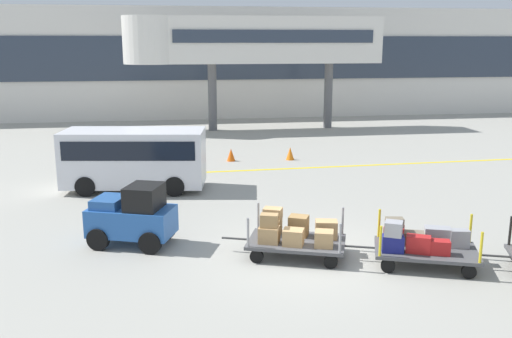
{
  "coord_description": "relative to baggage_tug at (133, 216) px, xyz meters",
  "views": [
    {
      "loc": [
        -3.14,
        -12.4,
        5.07
      ],
      "look_at": [
        -0.7,
        3.12,
        1.49
      ],
      "focal_mm": 39.35,
      "sensor_mm": 36.0,
      "label": 1
    }
  ],
  "objects": [
    {
      "name": "baggage_cart_middle",
      "position": [
        6.63,
        -2.37,
        -0.23
      ],
      "size": [
        3.07,
        2.1,
        1.12
      ],
      "color": "#4C4C4F",
      "rests_on": "ground_plane"
    },
    {
      "name": "apron_lead_line",
      "position": [
        8.05,
        8.01,
        -0.75
      ],
      "size": [
        19.62,
        0.82,
        0.01
      ],
      "primitive_type": "cube",
      "rotation": [
        0.0,
        0.0,
        0.03
      ],
      "color": "yellow",
      "rests_on": "ground_plane"
    },
    {
      "name": "safety_cone_near",
      "position": [
        3.6,
        9.82,
        -0.48
      ],
      "size": [
        0.36,
        0.36,
        0.55
      ],
      "primitive_type": "cone",
      "color": "#EA590F",
      "rests_on": "ground_plane"
    },
    {
      "name": "shuttle_van",
      "position": [
        -0.24,
        5.57,
        0.48
      ],
      "size": [
        5.03,
        2.61,
        2.1
      ],
      "color": "silver",
      "rests_on": "ground_plane"
    },
    {
      "name": "terminal_building",
      "position": [
        4.11,
        24.52,
        2.89
      ],
      "size": [
        57.66,
        2.51,
        7.28
      ],
      "color": "silver",
      "rests_on": "ground_plane"
    },
    {
      "name": "ground_plane",
      "position": [
        4.11,
        -1.46,
        -0.75
      ],
      "size": [
        120.0,
        120.0,
        0.0
      ],
      "primitive_type": "plane",
      "color": "#9E9B91"
    },
    {
      "name": "baggage_cart_lead",
      "position": [
        3.88,
        -1.37,
        -0.21
      ],
      "size": [
        3.07,
        2.1,
        1.11
      ],
      "color": "#4C4C4F",
      "rests_on": "ground_plane"
    },
    {
      "name": "jet_bridge",
      "position": [
        5.33,
        18.53,
        4.32
      ],
      "size": [
        14.64,
        3.0,
        6.44
      ],
      "color": "silver",
      "rests_on": "ground_plane"
    },
    {
      "name": "safety_cone_far",
      "position": [
        6.19,
        9.67,
        -0.48
      ],
      "size": [
        0.36,
        0.36,
        0.55
      ],
      "primitive_type": "cone",
      "color": "orange",
      "rests_on": "ground_plane"
    },
    {
      "name": "baggage_tug",
      "position": [
        0.0,
        0.0,
        0.0
      ],
      "size": [
        2.35,
        1.81,
        1.58
      ],
      "color": "#2659A5",
      "rests_on": "ground_plane"
    }
  ]
}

